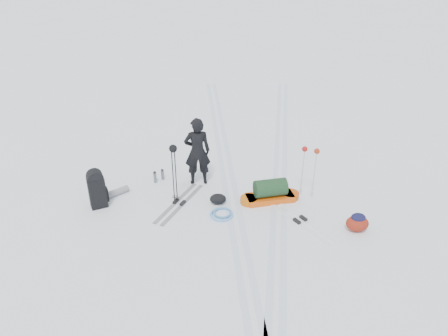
{
  "coord_description": "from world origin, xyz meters",
  "views": [
    {
      "loc": [
        -0.31,
        -8.72,
        5.75
      ],
      "look_at": [
        -0.2,
        -0.03,
        0.95
      ],
      "focal_mm": 35.0,
      "sensor_mm": 36.0,
      "label": 1
    }
  ],
  "objects_px": {
    "skier": "(197,152)",
    "expedition_rucksack": "(99,189)",
    "ski_poles_black": "(173,156)",
    "pulk_sled": "(270,193)"
  },
  "relations": [
    {
      "from": "skier",
      "to": "expedition_rucksack",
      "type": "height_order",
      "value": "skier"
    },
    {
      "from": "skier",
      "to": "ski_poles_black",
      "type": "height_order",
      "value": "skier"
    },
    {
      "from": "ski_poles_black",
      "to": "skier",
      "type": "bearing_deg",
      "value": 43.28
    },
    {
      "from": "expedition_rucksack",
      "to": "ski_poles_black",
      "type": "distance_m",
      "value": 1.92
    },
    {
      "from": "ski_poles_black",
      "to": "expedition_rucksack",
      "type": "bearing_deg",
      "value": 167.5
    },
    {
      "from": "pulk_sled",
      "to": "skier",
      "type": "bearing_deg",
      "value": 142.33
    },
    {
      "from": "pulk_sled",
      "to": "expedition_rucksack",
      "type": "xyz_separation_m",
      "value": [
        -3.99,
        -0.15,
        0.23
      ]
    },
    {
      "from": "skier",
      "to": "pulk_sled",
      "type": "distance_m",
      "value": 2.06
    },
    {
      "from": "expedition_rucksack",
      "to": "ski_poles_black",
      "type": "height_order",
      "value": "ski_poles_black"
    },
    {
      "from": "expedition_rucksack",
      "to": "ski_poles_black",
      "type": "relative_size",
      "value": 0.64
    }
  ]
}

